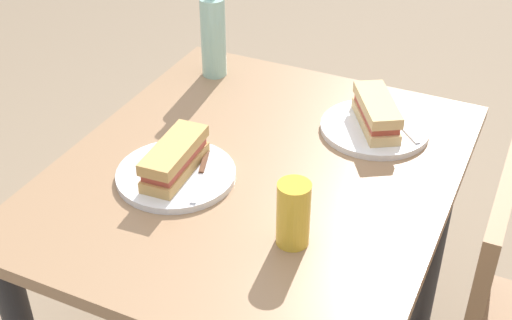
% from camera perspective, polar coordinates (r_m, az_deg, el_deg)
% --- Properties ---
extents(dining_table, '(0.95, 0.81, 0.72)m').
position_cam_1_polar(dining_table, '(1.57, 0.00, -4.32)').
color(dining_table, '#997251').
rests_on(dining_table, ground).
extents(plate_near, '(0.25, 0.25, 0.01)m').
position_cam_1_polar(plate_near, '(1.64, 9.65, 2.58)').
color(plate_near, white).
rests_on(plate_near, dining_table).
extents(baguette_sandwich_near, '(0.19, 0.16, 0.07)m').
position_cam_1_polar(baguette_sandwich_near, '(1.62, 9.79, 3.83)').
color(baguette_sandwich_near, '#DBB77A').
rests_on(baguette_sandwich_near, plate_near).
extents(knife_near, '(0.14, 0.13, 0.01)m').
position_cam_1_polar(knife_near, '(1.66, 11.39, 3.19)').
color(knife_near, silver).
rests_on(knife_near, plate_near).
extents(plate_far, '(0.25, 0.25, 0.01)m').
position_cam_1_polar(plate_far, '(1.47, -6.53, -1.19)').
color(plate_far, white).
rests_on(plate_far, dining_table).
extents(baguette_sandwich_far, '(0.19, 0.08, 0.07)m').
position_cam_1_polar(baguette_sandwich_far, '(1.45, -6.64, 0.14)').
color(baguette_sandwich_far, tan).
rests_on(baguette_sandwich_far, plate_far).
extents(knife_far, '(0.17, 0.07, 0.01)m').
position_cam_1_polar(knife_far, '(1.46, -4.49, -1.07)').
color(knife_far, silver).
rests_on(knife_far, plate_far).
extents(water_bottle, '(0.06, 0.06, 0.29)m').
position_cam_1_polar(water_bottle, '(1.82, -3.50, 10.17)').
color(water_bottle, '#99C6B7').
rests_on(water_bottle, dining_table).
extents(beer_glass, '(0.06, 0.06, 0.13)m').
position_cam_1_polar(beer_glass, '(1.27, 3.06, -4.40)').
color(beer_glass, gold).
rests_on(beer_glass, dining_table).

